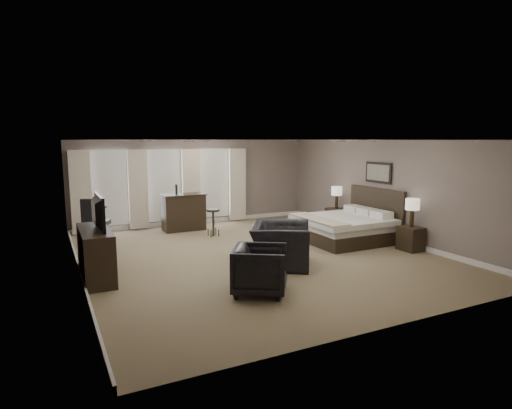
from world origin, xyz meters
name	(u,v)px	position (x,y,z in m)	size (l,w,h in m)	color
room	(256,199)	(0.00, 0.00, 1.30)	(7.60, 8.60, 2.64)	#736549
window_bay	(165,187)	(-1.00, 4.11, 1.20)	(5.25, 0.20, 2.30)	silver
bed	(343,216)	(2.58, 0.18, 0.67)	(2.11, 2.01, 1.34)	silver
nightstand_near	(411,239)	(3.47, -1.27, 0.29)	(0.43, 0.53, 0.57)	black
nightstand_far	(336,218)	(3.47, 1.63, 0.30)	(0.45, 0.55, 0.60)	black
lamp_near	(412,213)	(3.47, -1.27, 0.91)	(0.33, 0.33, 0.67)	beige
lamp_far	(337,198)	(3.47, 1.63, 0.92)	(0.32, 0.32, 0.65)	beige
wall_art	(378,173)	(3.70, 0.18, 1.75)	(0.04, 0.96, 0.56)	slate
dresser	(96,254)	(-3.45, -0.17, 0.48)	(0.53, 1.64, 0.95)	black
tv	(94,225)	(-3.45, -0.17, 1.03)	(1.11, 0.64, 0.15)	black
armchair_near	(280,238)	(0.10, -0.94, 0.59)	(1.35, 0.87, 1.18)	black
armchair_far	(260,267)	(-1.03, -2.23, 0.45)	(0.88, 0.83, 0.91)	black
bar_counter	(184,212)	(-0.66, 3.39, 0.54)	(1.23, 0.64, 1.07)	black
bar_stool_left	(100,221)	(-2.93, 3.64, 0.42)	(0.40, 0.40, 0.85)	black
bar_stool_right	(213,223)	(-0.17, 2.26, 0.37)	(0.35, 0.35, 0.75)	black
desk_chair	(97,222)	(-3.14, 2.53, 0.61)	(0.62, 0.62, 1.22)	black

